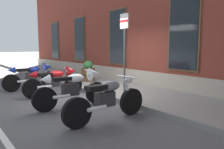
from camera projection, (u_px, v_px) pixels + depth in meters
ground_plane at (93, 96)px, 7.60m from camera, size 140.00×140.00×0.00m
sidewalk at (121, 90)px, 8.32m from camera, size 30.65×2.46×0.16m
motorcycle_blue_sport at (33, 75)px, 8.75m from camera, size 0.62×2.16×1.03m
motorcycle_red_sport at (56, 80)px, 7.57m from camera, size 0.62×2.05×0.99m
motorcycle_white_sport at (75, 87)px, 6.14m from camera, size 0.62×2.17×1.06m
motorcycle_grey_naked at (107, 100)px, 5.01m from camera, size 0.62×2.19×0.97m
parking_sign at (124, 43)px, 6.80m from camera, size 0.36×0.07×2.51m
barrel_planter at (88, 72)px, 9.89m from camera, size 0.64×0.64×0.89m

